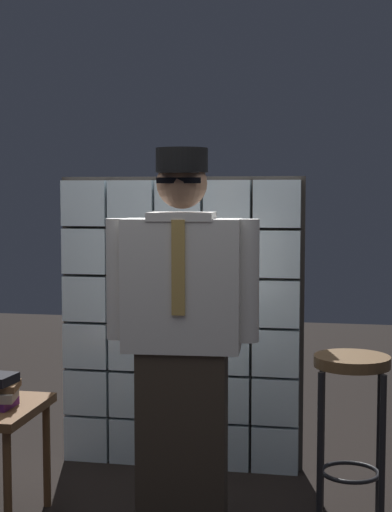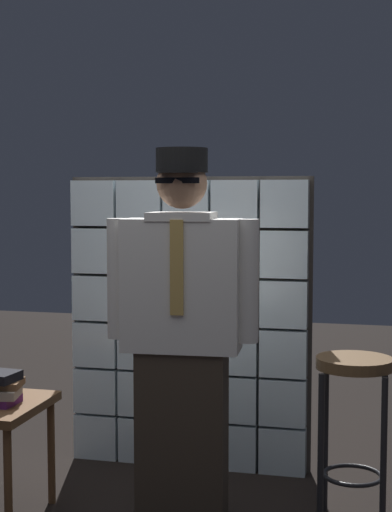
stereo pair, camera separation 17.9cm
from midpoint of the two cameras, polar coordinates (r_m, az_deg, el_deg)
The scene contains 3 objects.
glass_block_wall at distance 4.23m, azimuth -2.44°, elevation -5.03°, with size 1.33×0.10×1.60m.
standing_person at distance 3.40m, azimuth -2.54°, elevation -5.76°, with size 0.67×0.29×1.68m.
bar_stool at distance 3.61m, azimuth 9.87°, elevation -10.22°, with size 0.34×0.34×0.76m.
Camera 1 is at (0.86, -2.95, 1.49)m, focal length 54.81 mm.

